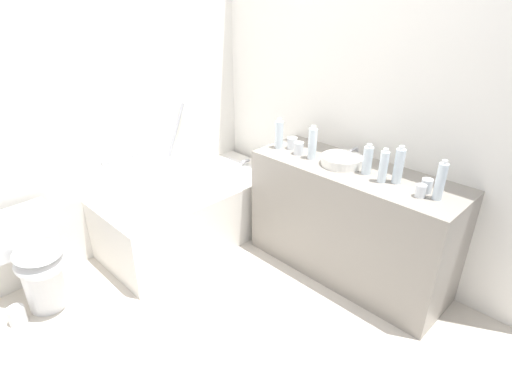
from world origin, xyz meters
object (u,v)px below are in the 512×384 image
object	(u,v)px
water_bottle_2	(383,167)
toilet_paper_roll	(17,316)
water_bottle_3	(368,160)
drinking_glass_3	(421,191)
sink_basin	(342,160)
water_bottle_4	(312,143)
toilet	(36,260)
drinking_glass_2	(292,143)
water_bottle_1	(399,166)
sink_faucet	(356,154)
drinking_glass_1	(427,186)
drinking_glass_0	(299,148)
bathtub	(194,210)
water_bottle_5	(279,134)
water_bottle_0	(440,181)

from	to	relation	value
water_bottle_2	toilet_paper_roll	xyz separation A→B (m)	(-1.95, 1.43, -0.91)
water_bottle_3	drinking_glass_3	xyz separation A→B (m)	(-0.07, -0.41, -0.06)
sink_basin	water_bottle_4	bearing A→B (deg)	103.68
toilet	water_bottle_4	xyz separation A→B (m)	(1.74, -0.94, 0.63)
water_bottle_4	drinking_glass_2	distance (m)	0.25
drinking_glass_2	drinking_glass_3	world-z (taller)	drinking_glass_2
sink_basin	drinking_glass_2	world-z (taller)	drinking_glass_2
toilet	water_bottle_3	distance (m)	2.33
drinking_glass_3	toilet_paper_roll	size ratio (longest dim) A/B	0.63
sink_basin	water_bottle_1	bearing A→B (deg)	-89.94
sink_faucet	toilet_paper_roll	world-z (taller)	sink_faucet
water_bottle_1	drinking_glass_1	bearing A→B (deg)	-90.11
water_bottle_1	toilet_paper_roll	size ratio (longest dim) A/B	2.02
water_bottle_4	water_bottle_3	bearing A→B (deg)	-84.11
drinking_glass_0	bathtub	bearing A→B (deg)	123.69
water_bottle_5	drinking_glass_0	world-z (taller)	water_bottle_5
water_bottle_2	bathtub	bearing A→B (deg)	108.80
water_bottle_1	water_bottle_4	bearing A→B (deg)	94.91
drinking_glass_1	drinking_glass_2	distance (m)	1.08
sink_basin	drinking_glass_0	world-z (taller)	drinking_glass_0
water_bottle_3	drinking_glass_0	distance (m)	0.56
drinking_glass_2	bathtub	bearing A→B (deg)	131.42
drinking_glass_1	toilet_paper_roll	size ratio (longest dim) A/B	0.71
water_bottle_0	sink_basin	bearing A→B (deg)	86.77
sink_basin	toilet_paper_roll	size ratio (longest dim) A/B	2.35
toilet	sink_basin	xyz separation A→B (m)	(1.79, -1.16, 0.55)
water_bottle_0	drinking_glass_0	bearing A→B (deg)	90.90
toilet	sink_basin	distance (m)	2.21
water_bottle_2	water_bottle_0	bearing A→B (deg)	-87.43
bathtub	sink_basin	distance (m)	1.35
sink_faucet	water_bottle_2	size ratio (longest dim) A/B	0.67
sink_basin	drinking_glass_0	bearing A→B (deg)	99.12
drinking_glass_0	drinking_glass_1	bearing A→B (deg)	-86.66
water_bottle_0	toilet_paper_roll	distance (m)	2.81
water_bottle_5	drinking_glass_0	distance (m)	0.21
bathtub	water_bottle_1	distance (m)	1.74
toilet	water_bottle_5	size ratio (longest dim) A/B	2.93
sink_basin	water_bottle_4	size ratio (longest dim) A/B	1.17
water_bottle_5	drinking_glass_0	size ratio (longest dim) A/B	2.53
water_bottle_0	drinking_glass_2	distance (m)	1.17
water_bottle_3	drinking_glass_0	size ratio (longest dim) A/B	2.25
toilet	sink_faucet	xyz separation A→B (m)	(1.97, -1.16, 0.55)
water_bottle_0	drinking_glass_2	size ratio (longest dim) A/B	2.81
bathtub	water_bottle_2	world-z (taller)	bathtub
drinking_glass_1	drinking_glass_0	bearing A→B (deg)	93.34
drinking_glass_2	sink_basin	bearing A→B (deg)	-90.10
drinking_glass_3	drinking_glass_2	bearing A→B (deg)	85.57
toilet_paper_roll	toilet	bearing A→B (deg)	20.82
water_bottle_0	water_bottle_1	bearing A→B (deg)	81.94
water_bottle_2	drinking_glass_1	bearing A→B (deg)	-78.36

